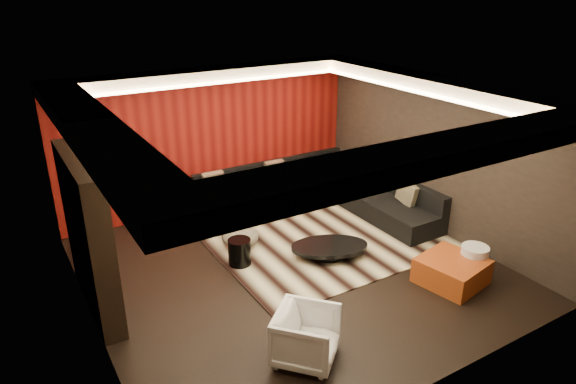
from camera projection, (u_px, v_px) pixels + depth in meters
floor at (291, 269)px, 8.22m from camera, size 6.00×6.00×0.02m
ceiling at (292, 94)px, 7.14m from camera, size 6.00×6.00×0.02m
wall_back at (211, 138)px, 10.06m from camera, size 6.00×0.02×2.80m
wall_left at (81, 236)px, 6.24m from camera, size 0.02×6.00×2.80m
wall_right at (436, 155)px, 9.12m from camera, size 0.02×6.00×2.80m
red_feature_wall at (212, 139)px, 10.03m from camera, size 5.98×0.05×2.78m
soffit_back at (214, 74)px, 9.32m from camera, size 6.00×0.60×0.22m
soffit_front at (435, 154)px, 5.05m from camera, size 6.00×0.60×0.22m
soffit_left at (92, 129)px, 5.89m from camera, size 0.60×4.80×0.22m
soffit_right at (431, 84)px, 8.48m from camera, size 0.60×4.80×0.22m
cove_back at (222, 82)px, 9.08m from camera, size 4.80×0.08×0.04m
cove_front at (410, 154)px, 5.36m from camera, size 4.80×0.08×0.04m
cove_left at (123, 133)px, 6.09m from camera, size 0.08×4.80×0.04m
cove_right at (415, 91)px, 8.35m from camera, size 0.08×4.80×0.04m
tv_surround at (88, 235)px, 6.91m from camera, size 0.30×2.00×2.20m
tv_screen at (97, 209)px, 6.85m from camera, size 0.04×1.30×0.80m
tv_shelf at (105, 258)px, 7.14m from camera, size 0.04×1.60×0.04m
rug at (329, 239)px, 9.13m from camera, size 4.00×3.00×0.02m
coffee_table at (329, 251)px, 8.50m from camera, size 1.68×1.68×0.21m
drum_stool at (240, 252)px, 8.24m from camera, size 0.45×0.45×0.43m
striped_pouf at (240, 236)px, 8.82m from camera, size 0.83×0.83×0.35m
white_side_table at (473, 262)px, 7.91m from camera, size 0.54×0.54×0.52m
orange_ottoman at (452, 271)px, 7.77m from camera, size 1.02×1.02×0.39m
armchair at (306, 336)px, 6.13m from camera, size 1.02×1.02×0.67m
sectional_sofa at (316, 193)px, 10.42m from camera, size 3.65×3.50×0.75m
throw_pillows at (315, 177)px, 10.29m from camera, size 3.14×2.73×0.50m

